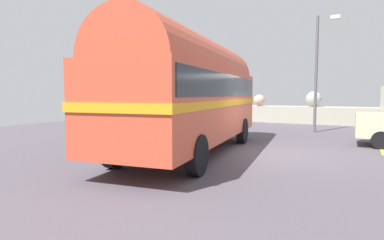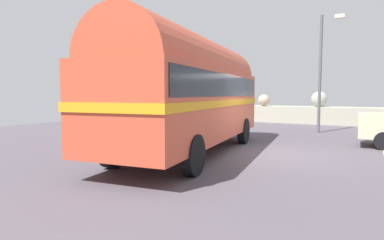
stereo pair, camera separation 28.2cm
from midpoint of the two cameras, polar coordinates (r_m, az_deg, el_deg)
The scene contains 4 objects.
ground at distance 10.43m, azimuth 14.69°, elevation -5.91°, with size 32.00×26.00×0.02m.
breakwater at distance 21.92m, azimuth 22.18°, elevation 1.10°, with size 31.36×2.25×2.37m.
vintage_coach at distance 10.03m, azimuth 0.61°, elevation 5.54°, with size 3.59×8.84×3.70m.
lamp_post at distance 16.83m, azimuth 22.85°, elevation 8.83°, with size 1.06×0.40×5.66m.
Camera 2 is at (2.77, -9.85, 1.89)m, focal length 29.77 mm.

